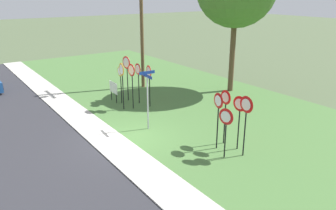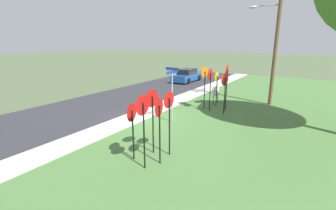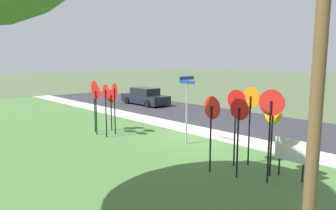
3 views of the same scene
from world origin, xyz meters
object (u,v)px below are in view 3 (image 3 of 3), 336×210
(stop_sign_far_center, at_px, (212,117))
(stop_sign_near_right, at_px, (273,126))
(stop_sign_near_left, at_px, (271,115))
(stop_sign_center_tall, at_px, (251,109))
(yield_sign_far_right, at_px, (95,94))
(notice_board, at_px, (292,153))
(stop_sign_far_left, at_px, (236,111))
(yield_sign_center, at_px, (115,96))
(street_name_post, at_px, (187,104))
(yield_sign_far_left, at_px, (112,100))
(parked_sedan_distant, at_px, (145,97))
(stop_sign_far_right, at_px, (239,121))
(yield_sign_near_right, at_px, (106,99))
(yield_sign_near_left, at_px, (96,98))

(stop_sign_far_center, bearing_deg, stop_sign_near_right, -135.04)
(stop_sign_near_left, bearing_deg, stop_sign_center_tall, -43.85)
(yield_sign_far_right, distance_m, notice_board, 9.84)
(stop_sign_far_left, relative_size, yield_sign_center, 1.05)
(stop_sign_far_left, distance_m, street_name_post, 3.22)
(yield_sign_far_left, distance_m, parked_sedan_distant, 9.77)
(stop_sign_far_right, bearing_deg, parked_sedan_distant, -27.34)
(stop_sign_near_left, xyz_separation_m, stop_sign_far_center, (1.79, 0.50, -0.24))
(stop_sign_center_tall, distance_m, yield_sign_far_right, 8.22)
(stop_sign_near_right, bearing_deg, yield_sign_center, 7.08)
(stop_sign_far_center, relative_size, yield_sign_near_right, 1.00)
(stop_sign_near_left, relative_size, yield_sign_near_left, 1.16)
(stop_sign_center_tall, height_order, yield_sign_near_right, stop_sign_center_tall)
(stop_sign_far_left, height_order, yield_sign_center, stop_sign_far_left)
(stop_sign_far_right, xyz_separation_m, yield_sign_far_left, (8.17, -0.68, -0.20))
(yield_sign_far_left, xyz_separation_m, yield_sign_center, (-0.81, 0.32, 0.30))
(stop_sign_near_right, height_order, yield_sign_far_right, yield_sign_far_right)
(stop_sign_far_left, xyz_separation_m, street_name_post, (3.10, -0.85, -0.17))
(stop_sign_far_right, height_order, yield_sign_near_right, yield_sign_near_right)
(stop_sign_near_left, height_order, yield_sign_near_right, stop_sign_near_left)
(yield_sign_near_left, bearing_deg, yield_sign_center, -137.98)
(stop_sign_near_right, height_order, parked_sedan_distant, stop_sign_near_right)
(stop_sign_far_right, height_order, parked_sedan_distant, stop_sign_far_right)
(yield_sign_center, bearing_deg, stop_sign_near_left, -171.50)
(stop_sign_far_center, relative_size, yield_sign_center, 0.98)
(yield_sign_near_left, xyz_separation_m, street_name_post, (-4.16, -1.98, -0.04))
(yield_sign_center, bearing_deg, yield_sign_near_left, 59.76)
(stop_sign_far_left, relative_size, parked_sedan_distant, 0.58)
(stop_sign_far_center, bearing_deg, yield_sign_far_left, 2.91)
(yield_sign_far_right, xyz_separation_m, parked_sedan_distant, (6.04, -8.10, -1.35))
(stop_sign_far_right, distance_m, yield_sign_near_right, 7.16)
(stop_sign_near_right, distance_m, yield_sign_far_left, 8.83)
(stop_sign_far_left, distance_m, parked_sedan_distant, 15.71)
(yield_sign_near_left, height_order, yield_sign_far_right, yield_sign_far_right)
(yield_sign_near_right, bearing_deg, yield_sign_near_left, 8.94)
(yield_sign_near_left, xyz_separation_m, parked_sedan_distant, (6.62, -8.35, -1.19))
(stop_sign_far_right, relative_size, notice_board, 1.99)
(stop_sign_far_center, height_order, yield_sign_far_left, stop_sign_far_center)
(yield_sign_center, height_order, street_name_post, street_name_post)
(yield_sign_near_left, xyz_separation_m, yield_sign_near_right, (-0.77, -0.07, 0.06))
(stop_sign_center_tall, bearing_deg, yield_sign_center, 15.65)
(stop_sign_far_right, bearing_deg, yield_sign_center, -1.28)
(stop_sign_far_center, distance_m, notice_board, 2.67)
(stop_sign_far_right, relative_size, yield_sign_center, 0.98)
(stop_sign_far_right, distance_m, parked_sedan_distant, 16.65)
(yield_sign_near_left, distance_m, yield_sign_near_right, 0.78)
(notice_board, bearing_deg, yield_sign_far_left, 4.89)
(stop_sign_near_left, xyz_separation_m, stop_sign_near_right, (0.24, -0.58, -0.43))
(yield_sign_far_right, bearing_deg, yield_sign_near_right, 173.57)
(yield_sign_near_right, xyz_separation_m, yield_sign_center, (0.20, -0.62, 0.03))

